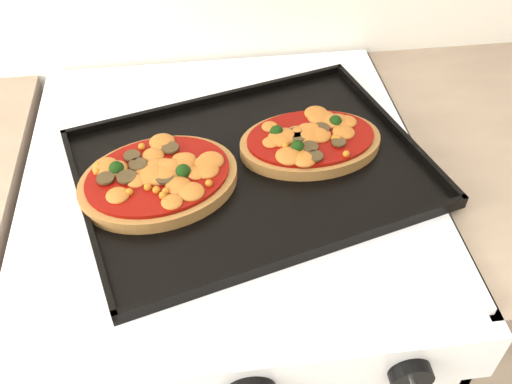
{
  "coord_description": "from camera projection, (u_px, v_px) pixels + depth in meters",
  "views": [
    {
      "loc": [
        -0.02,
        1.07,
        1.48
      ],
      "look_at": [
        0.05,
        1.63,
        0.92
      ],
      "focal_mm": 40.0,
      "sensor_mm": 36.0,
      "label": 1
    }
  ],
  "objects": [
    {
      "name": "pizza_left",
      "position": [
        159.0,
        178.0,
        0.79
      ],
      "size": [
        0.26,
        0.22,
        0.03
      ],
      "primitive_type": null,
      "rotation": [
        0.0,
        0.0,
        0.26
      ],
      "color": "#A26537",
      "rests_on": "baking_tray"
    },
    {
      "name": "control_panel",
      "position": [
        253.0,
        379.0,
        0.66
      ],
      "size": [
        0.6,
        0.02,
        0.09
      ],
      "primitive_type": "cube",
      "color": "white",
      "rests_on": "stove"
    },
    {
      "name": "stove",
      "position": [
        234.0,
        331.0,
        1.16
      ],
      "size": [
        0.6,
        0.6,
        0.91
      ],
      "primitive_type": "cube",
      "color": "white",
      "rests_on": "floor"
    },
    {
      "name": "baking_tray",
      "position": [
        252.0,
        167.0,
        0.83
      ],
      "size": [
        0.56,
        0.47,
        0.02
      ],
      "primitive_type": "cube",
      "rotation": [
        0.0,
        0.0,
        0.27
      ],
      "color": "black",
      "rests_on": "stove"
    },
    {
      "name": "pizza_right",
      "position": [
        310.0,
        141.0,
        0.85
      ],
      "size": [
        0.22,
        0.15,
        0.03
      ],
      "primitive_type": null,
      "rotation": [
        0.0,
        0.0,
        0.07
      ],
      "color": "#A26537",
      "rests_on": "baking_tray"
    },
    {
      "name": "knob_right",
      "position": [
        411.0,
        376.0,
        0.67
      ],
      "size": [
        0.05,
        0.02,
        0.05
      ],
      "primitive_type": "cylinder",
      "rotation": [
        1.57,
        0.0,
        0.0
      ],
      "color": "black",
      "rests_on": "control_panel"
    }
  ]
}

